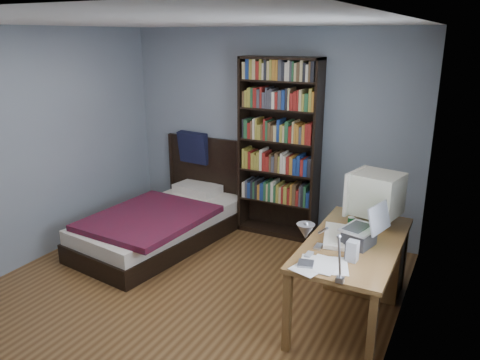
% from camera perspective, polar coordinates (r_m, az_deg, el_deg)
% --- Properties ---
extents(room, '(4.20, 4.24, 2.50)m').
position_cam_1_polar(room, '(4.05, -8.26, 0.56)').
color(room, '#563419').
rests_on(room, ground).
extents(desk, '(0.75, 1.51, 0.73)m').
position_cam_1_polar(desk, '(4.63, 14.76, -8.85)').
color(desk, brown).
rests_on(desk, floor).
extents(crt_monitor, '(0.50, 0.46, 0.48)m').
position_cam_1_polar(crt_monitor, '(4.48, 16.12, -1.68)').
color(crt_monitor, beige).
rests_on(crt_monitor, desk).
extents(laptop, '(0.38, 0.36, 0.38)m').
position_cam_1_polar(laptop, '(4.01, 14.59, -6.36)').
color(laptop, '#2D2D30').
rests_on(laptop, desk).
extents(desk_lamp, '(0.22, 0.49, 0.58)m').
position_cam_1_polar(desk_lamp, '(2.99, 8.76, -6.88)').
color(desk_lamp, '#99999E').
rests_on(desk_lamp, desk).
extents(keyboard, '(0.32, 0.55, 0.05)m').
position_cam_1_polar(keyboard, '(4.14, 11.62, -6.71)').
color(keyboard, beige).
rests_on(keyboard, desk).
extents(speaker, '(0.09, 0.09, 0.17)m').
position_cam_1_polar(speaker, '(3.75, 13.55, -8.41)').
color(speaker, gray).
rests_on(speaker, desk).
extents(soda_can, '(0.06, 0.06, 0.11)m').
position_cam_1_polar(soda_can, '(4.34, 13.38, -5.16)').
color(soda_can, '#0A3707').
rests_on(soda_can, desk).
extents(mouse, '(0.07, 0.12, 0.04)m').
position_cam_1_polar(mouse, '(4.38, 14.85, -5.57)').
color(mouse, silver).
rests_on(mouse, desk).
extents(phone_silver, '(0.06, 0.11, 0.02)m').
position_cam_1_polar(phone_silver, '(3.94, 9.53, -8.00)').
color(phone_silver, silver).
rests_on(phone_silver, desk).
extents(phone_grey, '(0.05, 0.10, 0.02)m').
position_cam_1_polar(phone_grey, '(3.79, 8.39, -8.98)').
color(phone_grey, gray).
rests_on(phone_grey, desk).
extents(external_drive, '(0.14, 0.14, 0.02)m').
position_cam_1_polar(external_drive, '(3.64, 8.02, -10.13)').
color(external_drive, gray).
rests_on(external_drive, desk).
extents(bookshelf, '(0.98, 0.30, 2.17)m').
position_cam_1_polar(bookshelf, '(5.66, 4.76, 3.78)').
color(bookshelf, black).
rests_on(bookshelf, floor).
extents(bed, '(1.35, 2.26, 1.16)m').
position_cam_1_polar(bed, '(5.77, -9.07, -4.84)').
color(bed, black).
rests_on(bed, floor).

